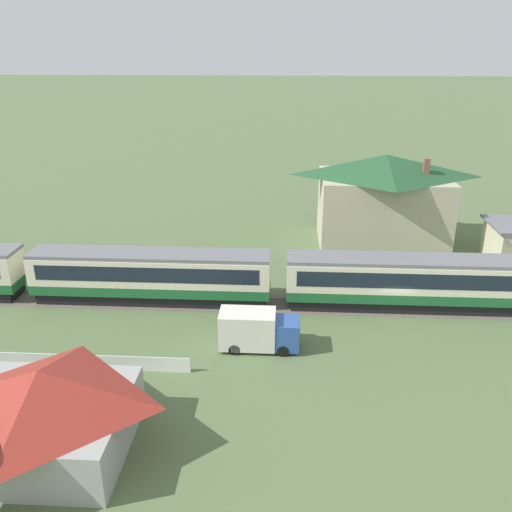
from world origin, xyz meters
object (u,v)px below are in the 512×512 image
at_px(parked_car_blue, 251,339).
at_px(delivery_truck_blue, 257,330).
at_px(passenger_train, 282,277).
at_px(station_house_dark_green_roof, 383,198).
at_px(cottage_red_roof, 44,409).

height_order(parked_car_blue, delivery_truck_blue, delivery_truck_blue).
xyz_separation_m(passenger_train, station_house_dark_green_roof, (10.11, 14.97, 2.43)).
bearing_deg(passenger_train, parked_car_blue, -106.29).
distance_m(station_house_dark_green_roof, delivery_truck_blue, 24.98).
distance_m(station_house_dark_green_roof, cottage_red_roof, 39.19).
distance_m(parked_car_blue, delivery_truck_blue, 0.90).
relative_size(station_house_dark_green_roof, cottage_red_roof, 1.53).
distance_m(passenger_train, delivery_truck_blue, 7.10).
bearing_deg(cottage_red_roof, parked_car_blue, 47.27).
bearing_deg(delivery_truck_blue, station_house_dark_green_roof, 61.89).
xyz_separation_m(cottage_red_roof, delivery_truck_blue, (10.25, 10.57, -1.07)).
bearing_deg(delivery_truck_blue, passenger_train, 77.24).
distance_m(station_house_dark_green_roof, parked_car_blue, 25.25).
height_order(passenger_train, parked_car_blue, passenger_train).
relative_size(station_house_dark_green_roof, parked_car_blue, 3.13).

